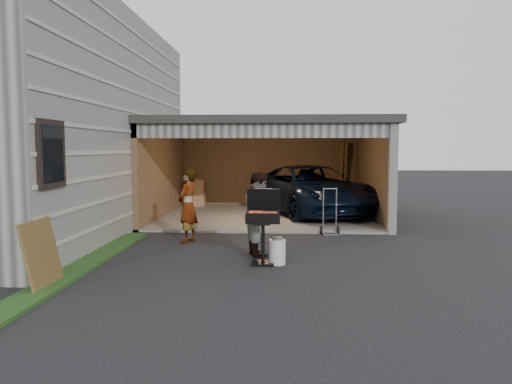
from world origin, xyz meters
TOP-DOWN VIEW (x-y plane):
  - ground at (0.00, 0.00)m, footprint 80.00×80.00m
  - house at (-6.00, 4.00)m, footprint 7.00×11.00m
  - groundcover_strip at (-2.25, -1.00)m, footprint 0.50×8.00m
  - garage at (0.76, 6.79)m, footprint 6.80×6.30m
  - minivan at (2.11, 6.90)m, footprint 4.23×5.92m
  - woman at (-0.85, 2.20)m, footprint 0.56×0.70m
  - man at (0.80, 1.02)m, footprint 0.80×0.93m
  - bbq_grill at (0.90, 0.23)m, footprint 0.61×0.53m
  - propane_tank at (1.16, 0.23)m, footprint 0.32×0.32m
  - plywood_panel at (-2.34, -1.50)m, footprint 0.26×0.93m
  - hand_truck at (2.40, 3.48)m, footprint 0.47×0.36m

SIDE VIEW (x-z plane):
  - ground at x=0.00m, z-range 0.00..0.00m
  - groundcover_strip at x=-2.25m, z-range 0.00..0.06m
  - hand_truck at x=2.40m, z-range -0.35..0.79m
  - propane_tank at x=1.16m, z-range 0.00..0.45m
  - plywood_panel at x=-2.34m, z-range 0.00..1.03m
  - minivan at x=2.11m, z-range 0.00..1.50m
  - bbq_grill at x=0.90m, z-range 0.13..1.48m
  - man at x=0.80m, z-range 0.00..1.63m
  - woman at x=-0.85m, z-range 0.00..1.65m
  - garage at x=0.76m, z-range 0.42..3.32m
  - house at x=-6.00m, z-range 0.00..5.50m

